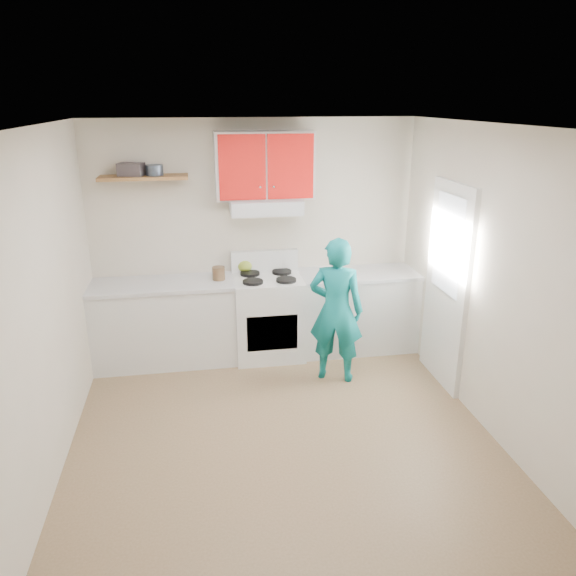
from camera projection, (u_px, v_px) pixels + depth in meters
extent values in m
plane|color=brown|center=(282.00, 432.00, 4.84)|extent=(3.80, 3.80, 0.00)
cube|color=white|center=(280.00, 125.00, 3.99)|extent=(3.60, 3.80, 0.04)
cube|color=beige|center=(255.00, 238.00, 6.19)|extent=(3.60, 0.04, 2.60)
cube|color=beige|center=(343.00, 424.00, 2.65)|extent=(3.60, 0.04, 2.60)
cube|color=beige|center=(45.00, 307.00, 4.13)|extent=(0.04, 3.80, 2.60)
cube|color=beige|center=(488.00, 282.00, 4.71)|extent=(0.04, 3.80, 2.60)
cube|color=white|center=(447.00, 286.00, 5.44)|extent=(0.05, 0.85, 2.05)
cube|color=white|center=(448.00, 245.00, 5.30)|extent=(0.01, 0.55, 0.95)
cube|color=silver|center=(165.00, 323.00, 6.02)|extent=(1.52, 0.60, 0.90)
cube|color=silver|center=(357.00, 311.00, 6.37)|extent=(1.32, 0.60, 0.90)
cube|color=white|center=(268.00, 317.00, 6.18)|extent=(0.76, 0.65, 0.92)
cube|color=silver|center=(266.00, 206.00, 5.87)|extent=(0.76, 0.44, 0.15)
cube|color=#B5140F|center=(264.00, 165.00, 5.78)|extent=(1.02, 0.33, 0.70)
cube|color=brown|center=(144.00, 177.00, 5.63)|extent=(0.90, 0.30, 0.04)
cube|color=#40393D|center=(131.00, 169.00, 5.60)|extent=(0.28, 0.23, 0.13)
cylinder|color=#333D4C|center=(154.00, 170.00, 5.61)|extent=(0.19, 0.19, 0.11)
ellipsoid|color=olive|center=(245.00, 266.00, 6.21)|extent=(0.20, 0.20, 0.14)
cylinder|color=#4A3520|center=(219.00, 274.00, 5.95)|extent=(0.17, 0.17, 0.16)
cube|color=olive|center=(342.00, 277.00, 6.08)|extent=(0.29, 0.23, 0.02)
cube|color=red|center=(383.00, 272.00, 6.31)|extent=(0.29, 0.25, 0.01)
imported|color=#0D7577|center=(336.00, 310.00, 5.55)|extent=(0.65, 0.54, 1.51)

